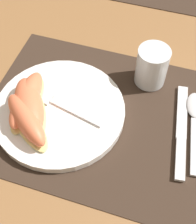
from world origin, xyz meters
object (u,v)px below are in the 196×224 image
(juice_glass, at_px, (151,68))
(spoon, at_px, (195,115))
(plate, at_px, (60,111))
(citrus_wedge_1, at_px, (29,107))
(citrus_wedge_0, at_px, (27,100))
(fork, at_px, (55,101))
(knife, at_px, (181,132))
(citrus_wedge_2, at_px, (27,121))

(juice_glass, height_order, spoon, juice_glass)
(plate, relative_size, citrus_wedge_1, 1.72)
(citrus_wedge_0, xyz_separation_m, citrus_wedge_1, (0.01, -0.01, 0.00))
(fork, relative_size, citrus_wedge_1, 1.25)
(juice_glass, relative_size, knife, 0.40)
(spoon, height_order, citrus_wedge_2, citrus_wedge_2)
(spoon, height_order, fork, fork)
(juice_glass, bearing_deg, citrus_wedge_0, -144.24)
(plate, bearing_deg, knife, 6.76)
(plate, relative_size, citrus_wedge_2, 1.95)
(citrus_wedge_2, bearing_deg, fork, 69.70)
(fork, height_order, citrus_wedge_0, citrus_wedge_0)
(citrus_wedge_0, bearing_deg, citrus_wedge_1, -48.74)
(plate, bearing_deg, citrus_wedge_2, -125.25)
(citrus_wedge_1, bearing_deg, fork, 47.84)
(knife, bearing_deg, citrus_wedge_1, -169.40)
(fork, relative_size, citrus_wedge_2, 1.42)
(spoon, relative_size, citrus_wedge_0, 1.29)
(fork, xyz_separation_m, citrus_wedge_1, (-0.03, -0.04, 0.02))
(spoon, relative_size, citrus_wedge_1, 1.24)
(citrus_wedge_2, bearing_deg, spoon, 23.48)
(knife, relative_size, citrus_wedge_2, 1.61)
(plate, distance_m, knife, 0.23)
(knife, height_order, citrus_wedge_1, citrus_wedge_1)
(juice_glass, height_order, citrus_wedge_1, juice_glass)
(spoon, height_order, citrus_wedge_0, citrus_wedge_0)
(citrus_wedge_1, bearing_deg, plate, 27.61)
(juice_glass, bearing_deg, citrus_wedge_1, -140.38)
(knife, bearing_deg, juice_glass, 127.87)
(knife, xyz_separation_m, spoon, (0.02, 0.04, 0.00))
(citrus_wedge_0, distance_m, citrus_wedge_2, 0.05)
(spoon, distance_m, fork, 0.27)
(plate, xyz_separation_m, citrus_wedge_2, (-0.04, -0.05, 0.03))
(plate, distance_m, citrus_wedge_2, 0.07)
(knife, xyz_separation_m, fork, (-0.24, -0.01, 0.02))
(spoon, bearing_deg, fork, -167.44)
(juice_glass, height_order, citrus_wedge_2, juice_glass)
(spoon, bearing_deg, knife, -113.80)
(plate, height_order, citrus_wedge_0, citrus_wedge_0)
(knife, relative_size, citrus_wedge_1, 1.42)
(fork, bearing_deg, citrus_wedge_1, -132.16)
(citrus_wedge_2, bearing_deg, knife, 16.89)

